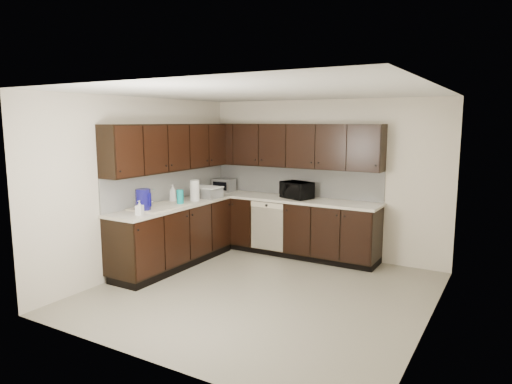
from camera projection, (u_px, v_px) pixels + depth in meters
floor at (262, 292)px, 5.82m from camera, size 4.00×4.00×0.00m
ceiling at (262, 92)px, 5.44m from camera, size 4.00×4.00×0.00m
wall_back at (323, 178)px, 7.34m from camera, size 4.00×0.02×2.50m
wall_left at (142, 184)px, 6.63m from camera, size 0.02×4.00×2.50m
wall_right at (433, 211)px, 4.64m from camera, size 0.02×4.00×2.50m
wall_front at (148, 228)px, 3.92m from camera, size 4.00×0.02×2.50m
lower_cabinets at (241, 233)px, 7.21m from camera, size 3.00×2.80×0.90m
countertop at (241, 201)px, 7.13m from camera, size 3.03×2.83×0.04m
backsplash at (236, 182)px, 7.37m from camera, size 3.00×2.80×0.48m
upper_cabinets at (238, 146)px, 7.13m from camera, size 3.00×2.80×0.70m
dishwasher at (267, 223)px, 7.29m from camera, size 0.58×0.04×0.78m
sink at (159, 212)px, 6.51m from camera, size 0.54×0.82×0.42m
microwave at (296, 190)px, 7.27m from camera, size 0.56×0.46×0.27m
soap_bottle_a at (139, 208)px, 5.96m from camera, size 0.11×0.11×0.19m
soap_bottle_b at (173, 193)px, 6.92m from camera, size 0.12×0.12×0.27m
toaster_oven at (224, 185)px, 8.02m from camera, size 0.37×0.29×0.22m
storage_bin at (207, 192)px, 7.36m from camera, size 0.46×0.37×0.17m
blue_pitcher at (143, 200)px, 6.22m from camera, size 0.24×0.24×0.31m
teal_tumbler at (180, 197)px, 6.70m from camera, size 0.13×0.13×0.23m
paper_towel_roll at (195, 190)px, 7.05m from camera, size 0.16×0.16×0.32m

